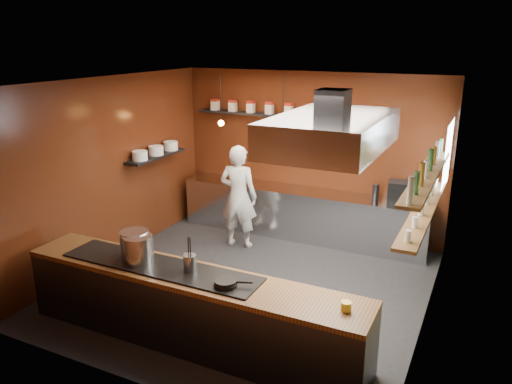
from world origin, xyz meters
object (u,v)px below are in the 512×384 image
Objects in this scene: espresso_machine at (399,192)px; stockpot_large at (135,244)px; extractor_hood at (332,132)px; stockpot_small at (138,249)px; chef at (238,197)px.

stockpot_large is at bearing -133.08° from espresso_machine.
extractor_hood reaches higher than stockpot_small.
stockpot_small is 0.97× the size of espresso_machine.
espresso_machine is (0.42, 2.61, -1.42)m from extractor_hood.
stockpot_large is 2.83m from chef.
stockpot_small is (-1.99, -1.22, -1.40)m from extractor_hood.
stockpot_large is 0.15m from stockpot_small.
extractor_hood is 2.77m from stockpot_large.
stockpot_large is 0.19× the size of chef.
chef is at bearing 141.79° from extractor_hood.
chef is at bearing 90.63° from stockpot_large.
extractor_hood is 2.72m from stockpot_small.
stockpot_small is at bearing -131.15° from espresso_machine.
stockpot_large is at bearing 83.39° from chef.
stockpot_small is 2.92m from chef.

